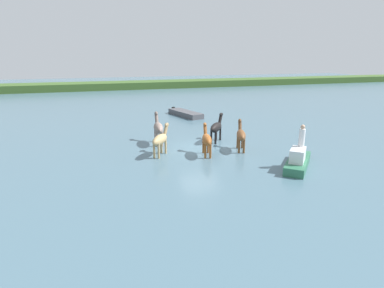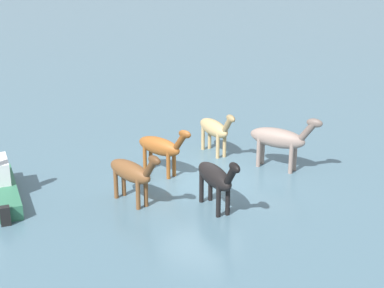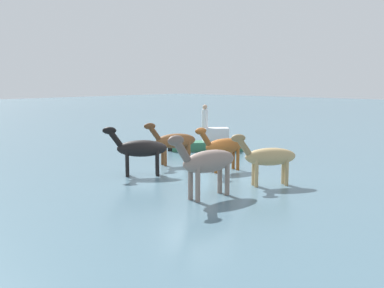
{
  "view_description": "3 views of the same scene",
  "coord_description": "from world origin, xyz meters",
  "px_view_note": "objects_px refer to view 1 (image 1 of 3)",
  "views": [
    {
      "loc": [
        -6.68,
        -19.06,
        5.91
      ],
      "look_at": [
        -0.8,
        -0.9,
        0.6
      ],
      "focal_mm": 30.04,
      "sensor_mm": 36.0,
      "label": 1
    },
    {
      "loc": [
        16.21,
        7.47,
        7.55
      ],
      "look_at": [
        -0.72,
        -0.66,
        1.02
      ],
      "focal_mm": 54.22,
      "sensor_mm": 36.0,
      "label": 2
    },
    {
      "loc": [
        -11.17,
        12.07,
        3.61
      ],
      "look_at": [
        0.75,
        -0.59,
        1.11
      ],
      "focal_mm": 41.96,
      "sensor_mm": 36.0,
      "label": 3
    }
  ],
  "objects_px": {
    "horse_lead": "(207,139)",
    "horse_gray_outer": "(241,135)",
    "horse_dun_straggler": "(160,139)",
    "horse_dark_mare": "(216,127)",
    "boat_tender_starboard": "(298,162)",
    "person_helmsman_aft": "(302,136)",
    "horse_rear_stallion": "(158,128)",
    "boat_launch_far": "(185,114)"
  },
  "relations": [
    {
      "from": "horse_lead",
      "to": "horse_gray_outer",
      "type": "xyz_separation_m",
      "value": [
        2.44,
        0.33,
        0.01
      ]
    },
    {
      "from": "horse_dun_straggler",
      "to": "horse_gray_outer",
      "type": "bearing_deg",
      "value": -60.29
    },
    {
      "from": "horse_lead",
      "to": "horse_dun_straggler",
      "type": "bearing_deg",
      "value": 86.31
    },
    {
      "from": "horse_gray_outer",
      "to": "horse_dun_straggler",
      "type": "height_order",
      "value": "horse_gray_outer"
    },
    {
      "from": "horse_dark_mare",
      "to": "boat_tender_starboard",
      "type": "height_order",
      "value": "horse_dark_mare"
    },
    {
      "from": "person_helmsman_aft",
      "to": "horse_rear_stallion",
      "type": "bearing_deg",
      "value": 132.05
    },
    {
      "from": "horse_dun_straggler",
      "to": "horse_lead",
      "type": "bearing_deg",
      "value": -72.11
    },
    {
      "from": "horse_lead",
      "to": "boat_launch_far",
      "type": "distance_m",
      "value": 13.16
    },
    {
      "from": "boat_launch_far",
      "to": "person_helmsman_aft",
      "type": "bearing_deg",
      "value": -9.35
    },
    {
      "from": "boat_launch_far",
      "to": "boat_tender_starboard",
      "type": "bearing_deg",
      "value": -9.99
    },
    {
      "from": "horse_dun_straggler",
      "to": "boat_tender_starboard",
      "type": "xyz_separation_m",
      "value": [
        6.6,
        -4.45,
        -0.69
      ]
    },
    {
      "from": "boat_launch_far",
      "to": "horse_rear_stallion",
      "type": "bearing_deg",
      "value": -41.68
    },
    {
      "from": "horse_rear_stallion",
      "to": "horse_dark_mare",
      "type": "xyz_separation_m",
      "value": [
        3.99,
        -0.69,
        -0.09
      ]
    },
    {
      "from": "horse_dun_straggler",
      "to": "boat_launch_far",
      "type": "relative_size",
      "value": 0.42
    },
    {
      "from": "horse_rear_stallion",
      "to": "person_helmsman_aft",
      "type": "xyz_separation_m",
      "value": [
        6.33,
        -7.02,
        0.58
      ]
    },
    {
      "from": "boat_tender_starboard",
      "to": "horse_dun_straggler",
      "type": "bearing_deg",
      "value": -81.53
    },
    {
      "from": "horse_dark_mare",
      "to": "horse_gray_outer",
      "type": "distance_m",
      "value": 2.56
    },
    {
      "from": "boat_tender_starboard",
      "to": "horse_dark_mare",
      "type": "bearing_deg",
      "value": -118.9
    },
    {
      "from": "horse_rear_stallion",
      "to": "horse_dun_straggler",
      "type": "bearing_deg",
      "value": 176.69
    },
    {
      "from": "horse_lead",
      "to": "boat_launch_far",
      "type": "height_order",
      "value": "horse_lead"
    },
    {
      "from": "horse_rear_stallion",
      "to": "horse_dun_straggler",
      "type": "distance_m",
      "value": 2.69
    },
    {
      "from": "horse_gray_outer",
      "to": "boat_launch_far",
      "type": "bearing_deg",
      "value": 20.69
    },
    {
      "from": "boat_tender_starboard",
      "to": "boat_launch_far",
      "type": "distance_m",
      "value": 16.55
    },
    {
      "from": "horse_lead",
      "to": "boat_tender_starboard",
      "type": "distance_m",
      "value": 5.38
    },
    {
      "from": "horse_dun_straggler",
      "to": "boat_launch_far",
      "type": "height_order",
      "value": "horse_dun_straggler"
    },
    {
      "from": "horse_dark_mare",
      "to": "person_helmsman_aft",
      "type": "distance_m",
      "value": 6.78
    },
    {
      "from": "horse_dun_straggler",
      "to": "boat_launch_far",
      "type": "bearing_deg",
      "value": 12.07
    },
    {
      "from": "horse_gray_outer",
      "to": "boat_launch_far",
      "type": "relative_size",
      "value": 0.47
    },
    {
      "from": "horse_lead",
      "to": "horse_gray_outer",
      "type": "relative_size",
      "value": 1.0
    },
    {
      "from": "boat_tender_starboard",
      "to": "person_helmsman_aft",
      "type": "height_order",
      "value": "person_helmsman_aft"
    },
    {
      "from": "horse_gray_outer",
      "to": "boat_launch_far",
      "type": "height_order",
      "value": "horse_gray_outer"
    },
    {
      "from": "person_helmsman_aft",
      "to": "horse_dark_mare",
      "type": "bearing_deg",
      "value": 110.32
    },
    {
      "from": "boat_tender_starboard",
      "to": "person_helmsman_aft",
      "type": "distance_m",
      "value": 1.42
    },
    {
      "from": "horse_lead",
      "to": "horse_gray_outer",
      "type": "height_order",
      "value": "horse_gray_outer"
    },
    {
      "from": "horse_dark_mare",
      "to": "horse_dun_straggler",
      "type": "distance_m",
      "value": 4.85
    },
    {
      "from": "person_helmsman_aft",
      "to": "horse_dun_straggler",
      "type": "bearing_deg",
      "value": 147.2
    },
    {
      "from": "horse_rear_stallion",
      "to": "horse_dun_straggler",
      "type": "relative_size",
      "value": 1.26
    },
    {
      "from": "horse_rear_stallion",
      "to": "horse_gray_outer",
      "type": "distance_m",
      "value": 5.64
    },
    {
      "from": "horse_lead",
      "to": "person_helmsman_aft",
      "type": "xyz_separation_m",
      "value": [
        4.11,
        -3.53,
        0.71
      ]
    },
    {
      "from": "horse_rear_stallion",
      "to": "person_helmsman_aft",
      "type": "relative_size",
      "value": 2.22
    },
    {
      "from": "horse_rear_stallion",
      "to": "horse_gray_outer",
      "type": "relative_size",
      "value": 1.14
    },
    {
      "from": "horse_rear_stallion",
      "to": "horse_dark_mare",
      "type": "distance_m",
      "value": 4.05
    }
  ]
}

